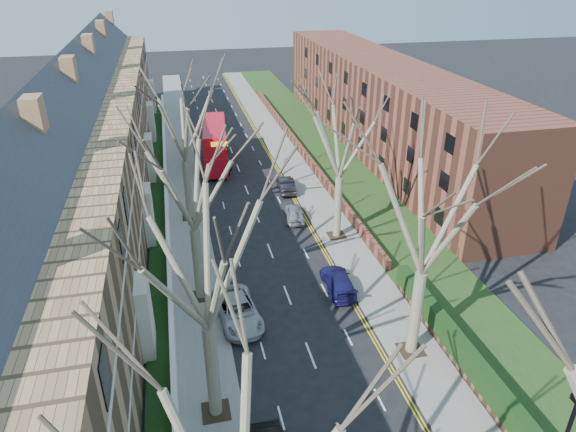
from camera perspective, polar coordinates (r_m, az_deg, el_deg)
pavement_left at (r=55.58m, az=-11.71°, el=4.80°), size 3.00×102.00×0.12m
pavement_right at (r=56.93m, az=0.46°, el=5.91°), size 3.00×102.00×0.12m
terrace_left at (r=46.77m, az=-21.34°, el=6.45°), size 9.70×78.00×13.60m
flats_right at (r=62.52m, az=10.12°, el=12.15°), size 13.97×54.00×10.00m
wall_hedge_right at (r=27.99m, az=23.11°, el=-19.35°), size 0.70×24.00×1.80m
front_wall_left at (r=48.01m, az=-13.33°, el=1.76°), size 0.30×78.00×1.00m
grass_verge_right at (r=58.04m, az=4.81°, el=6.32°), size 6.00×102.00×0.06m
tree_left_mid at (r=21.64m, az=-9.56°, el=-3.54°), size 10.50×10.50×14.71m
tree_left_far at (r=30.83m, az=-10.93°, el=5.17°), size 10.15×10.15×14.22m
tree_left_dist at (r=42.16m, az=-11.86°, el=11.40°), size 10.50×10.50×14.71m
tree_right_mid at (r=26.29m, az=15.62°, el=1.50°), size 10.50×10.50×14.71m
tree_right_far at (r=38.41m, az=6.00°, el=9.83°), size 10.15×10.15×14.22m
double_decker_bus at (r=56.65m, az=-8.07°, el=7.78°), size 3.35×10.62×4.39m
car_left_far at (r=32.55m, az=-5.60°, el=-10.43°), size 2.95×5.45×1.45m
car_right_near at (r=35.34m, az=5.58°, el=-7.25°), size 2.07×4.55×1.29m
car_right_mid at (r=44.28m, az=0.75°, el=0.35°), size 1.96×3.89×1.27m
car_right_far at (r=49.79m, az=-0.23°, el=3.51°), size 1.76×4.20×1.35m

